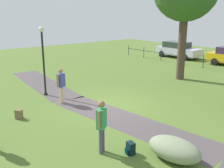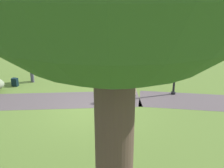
{
  "view_description": "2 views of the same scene",
  "coord_description": "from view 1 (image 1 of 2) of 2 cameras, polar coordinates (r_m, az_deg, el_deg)",
  "views": [
    {
      "loc": [
        9.32,
        -7.7,
        4.33
      ],
      "look_at": [
        0.1,
        -0.03,
        1.1
      ],
      "focal_mm": 42.5,
      "sensor_mm": 36.0,
      "label": 1
    },
    {
      "loc": [
        -1.21,
        10.26,
        4.92
      ],
      "look_at": [
        -0.86,
        -0.83,
        0.76
      ],
      "focal_mm": 45.42,
      "sensor_mm": 36.0,
      "label": 2
    }
  ],
  "objects": [
    {
      "name": "ground_plane",
      "position": [
        12.84,
        -0.18,
        -4.64
      ],
      "size": [
        48.0,
        48.0,
        0.0
      ],
      "primitive_type": "plane",
      "color": "#536E2D"
    },
    {
      "name": "spare_backpack_on_lawn",
      "position": [
        11.9,
        -19.37,
        -6.18
      ],
      "size": [
        0.34,
        0.35,
        0.4
      ],
      "color": "brown",
      "rests_on": "ground"
    },
    {
      "name": "backpack_by_boulder",
      "position": [
        8.62,
        3.98,
        -13.66
      ],
      "size": [
        0.32,
        0.31,
        0.4
      ],
      "color": "black",
      "rests_on": "ground"
    },
    {
      "name": "footpath_segment_mid",
      "position": [
        11.03,
        3.3,
        -8.05
      ],
      "size": [
        8.13,
        2.52,
        0.01
      ],
      "color": "#51474A",
      "rests_on": "ground"
    },
    {
      "name": "lamp_post",
      "position": [
        14.42,
        -14.62,
        6.3
      ],
      "size": [
        0.28,
        0.28,
        3.66
      ],
      "color": "black",
      "rests_on": "ground"
    },
    {
      "name": "parked_coupe_black",
      "position": [
        27.31,
        14.04,
        7.22
      ],
      "size": [
        4.5,
        1.97,
        1.56
      ],
      "color": "silver",
      "rests_on": "ground"
    },
    {
      "name": "frisbee_on_grass",
      "position": [
        9.45,
        15.19,
        -12.7
      ],
      "size": [
        0.23,
        0.23,
        0.02
      ],
      "color": "white",
      "rests_on": "ground"
    },
    {
      "name": "lawn_boulder",
      "position": [
        8.45,
        13.23,
        -13.5
      ],
      "size": [
        1.81,
        1.2,
        0.69
      ],
      "color": "gray",
      "rests_on": "ground"
    },
    {
      "name": "man_near_boulder",
      "position": [
        8.33,
        -2.26,
        -8.34
      ],
      "size": [
        0.4,
        0.45,
        1.75
      ],
      "color": "#4C4A5F",
      "rests_on": "ground"
    },
    {
      "name": "footpath_segment_near",
      "position": [
        17.41,
        -14.75,
        0.18
      ],
      "size": [
        8.14,
        2.61,
        0.01
      ],
      "color": "#51474A",
      "rests_on": "ground"
    },
    {
      "name": "passerby_on_path",
      "position": [
        13.1,
        -10.86,
        0.18
      ],
      "size": [
        0.36,
        0.48,
        1.75
      ],
      "color": "beige",
      "rests_on": "ground"
    }
  ]
}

